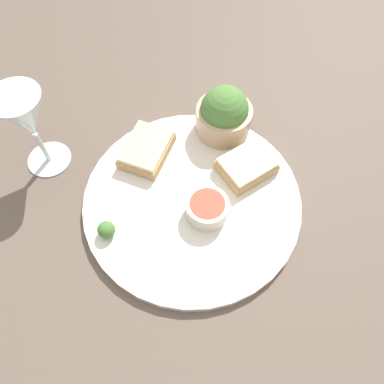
{
  "coord_description": "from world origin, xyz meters",
  "views": [
    {
      "loc": [
        0.18,
        0.2,
        0.52
      ],
      "look_at": [
        0.0,
        0.0,
        0.03
      ],
      "focal_mm": 35.0,
      "sensor_mm": 36.0,
      "label": 1
    }
  ],
  "objects_px": {
    "sauce_ramekin": "(209,206)",
    "cheese_toast_far": "(247,166)",
    "salad_bowl": "(224,114)",
    "wine_glass": "(26,120)",
    "cheese_toast_near": "(148,148)"
  },
  "relations": [
    {
      "from": "sauce_ramekin",
      "to": "cheese_toast_far",
      "type": "relative_size",
      "value": 0.69
    },
    {
      "from": "cheese_toast_far",
      "to": "wine_glass",
      "type": "xyz_separation_m",
      "value": [
        0.22,
        -0.24,
        0.07
      ]
    },
    {
      "from": "sauce_ramekin",
      "to": "cheese_toast_near",
      "type": "relative_size",
      "value": 0.58
    },
    {
      "from": "salad_bowl",
      "to": "cheese_toast_far",
      "type": "xyz_separation_m",
      "value": [
        0.03,
        0.09,
        -0.02
      ]
    },
    {
      "from": "cheese_toast_near",
      "to": "wine_glass",
      "type": "xyz_separation_m",
      "value": [
        0.13,
        -0.11,
        0.07
      ]
    },
    {
      "from": "cheese_toast_near",
      "to": "wine_glass",
      "type": "relative_size",
      "value": 0.74
    },
    {
      "from": "salad_bowl",
      "to": "cheese_toast_far",
      "type": "relative_size",
      "value": 1.01
    },
    {
      "from": "sauce_ramekin",
      "to": "cheese_toast_far",
      "type": "height_order",
      "value": "sauce_ramekin"
    },
    {
      "from": "salad_bowl",
      "to": "wine_glass",
      "type": "distance_m",
      "value": 0.3
    },
    {
      "from": "salad_bowl",
      "to": "cheese_toast_near",
      "type": "relative_size",
      "value": 0.84
    },
    {
      "from": "sauce_ramekin",
      "to": "cheese_toast_far",
      "type": "xyz_separation_m",
      "value": [
        -0.09,
        -0.01,
        -0.0
      ]
    },
    {
      "from": "cheese_toast_near",
      "to": "cheese_toast_far",
      "type": "height_order",
      "value": "same"
    },
    {
      "from": "salad_bowl",
      "to": "cheese_toast_far",
      "type": "distance_m",
      "value": 0.09
    },
    {
      "from": "salad_bowl",
      "to": "wine_glass",
      "type": "height_order",
      "value": "wine_glass"
    },
    {
      "from": "salad_bowl",
      "to": "wine_glass",
      "type": "xyz_separation_m",
      "value": [
        0.25,
        -0.15,
        0.05
      ]
    }
  ]
}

